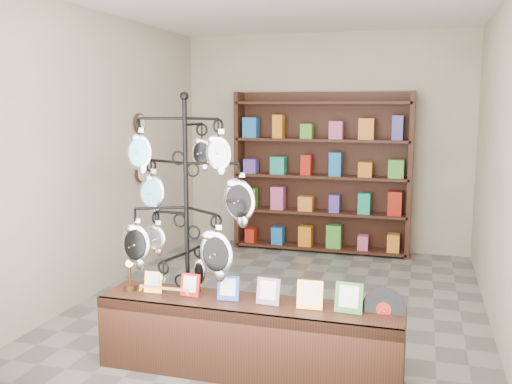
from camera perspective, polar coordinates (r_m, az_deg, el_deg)
ground at (r=5.95m, az=2.51°, el=-11.14°), size 5.00×5.00×0.00m
room_envelope at (r=5.60m, az=2.64°, el=6.96°), size 5.00×5.00×5.00m
display_tree at (r=4.47m, az=-6.98°, el=-1.59°), size 1.09×0.94×2.12m
front_shelf at (r=4.43m, az=-0.77°, el=-14.33°), size 2.29×0.49×0.81m
back_shelving at (r=7.91m, az=6.57°, el=1.44°), size 2.42×0.36×2.20m
wall_clocks at (r=7.08m, az=-11.50°, el=4.31°), size 0.03×0.24×0.84m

